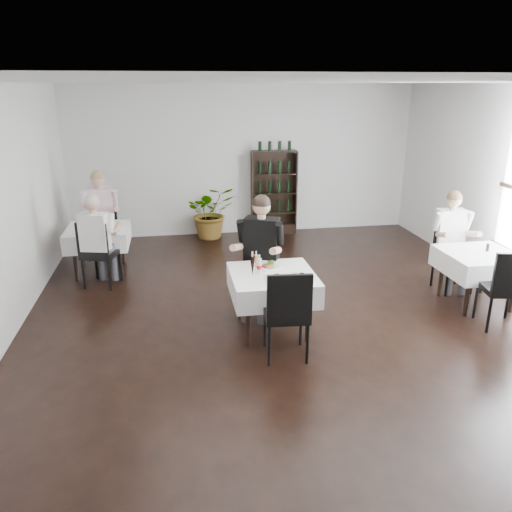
{
  "coord_description": "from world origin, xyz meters",
  "views": [
    {
      "loc": [
        -1.46,
        -5.62,
        2.97
      ],
      "look_at": [
        -0.47,
        0.2,
        0.94
      ],
      "focal_mm": 35.0,
      "sensor_mm": 36.0,
      "label": 1
    }
  ],
  "objects_px": {
    "main_table": "(273,285)",
    "diner_main": "(260,247)",
    "wine_shelf": "(274,193)",
    "potted_tree": "(211,212)"
  },
  "relations": [
    {
      "from": "wine_shelf",
      "to": "main_table",
      "type": "bearing_deg",
      "value": -101.78
    },
    {
      "from": "wine_shelf",
      "to": "main_table",
      "type": "distance_m",
      "value": 4.41
    },
    {
      "from": "main_table",
      "to": "diner_main",
      "type": "distance_m",
      "value": 0.63
    },
    {
      "from": "main_table",
      "to": "diner_main",
      "type": "height_order",
      "value": "diner_main"
    },
    {
      "from": "potted_tree",
      "to": "diner_main",
      "type": "xyz_separation_m",
      "value": [
        0.35,
        -3.66,
        0.41
      ]
    },
    {
      "from": "main_table",
      "to": "wine_shelf",
      "type": "bearing_deg",
      "value": 78.22
    },
    {
      "from": "diner_main",
      "to": "potted_tree",
      "type": "bearing_deg",
      "value": 95.53
    },
    {
      "from": "wine_shelf",
      "to": "potted_tree",
      "type": "xyz_separation_m",
      "value": [
        -1.32,
        -0.11,
        -0.31
      ]
    },
    {
      "from": "main_table",
      "to": "potted_tree",
      "type": "xyz_separation_m",
      "value": [
        -0.42,
        4.2,
        -0.09
      ]
    },
    {
      "from": "main_table",
      "to": "potted_tree",
      "type": "bearing_deg",
      "value": 95.72
    }
  ]
}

